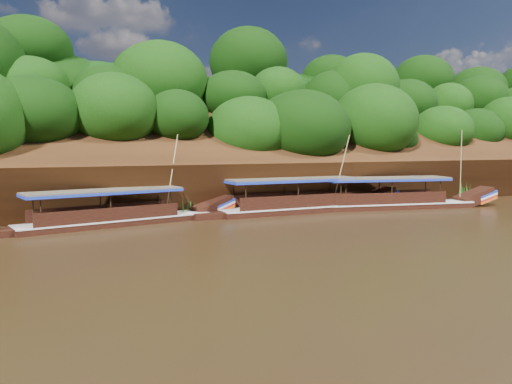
% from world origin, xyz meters
% --- Properties ---
extents(ground, '(160.00, 160.00, 0.00)m').
position_xyz_m(ground, '(0.00, 0.00, 0.00)').
color(ground, black).
rests_on(ground, ground).
extents(riverbank, '(120.00, 30.06, 19.40)m').
position_xyz_m(riverbank, '(-0.01, 22.73, 1.89)').
color(riverbank, black).
rests_on(riverbank, ground).
extents(boat_0, '(15.70, 4.93, 6.77)m').
position_xyz_m(boat_0, '(11.40, 6.65, 0.57)').
color(boat_0, black).
rests_on(boat_0, ground).
extents(boat_1, '(15.36, 2.87, 6.35)m').
position_xyz_m(boat_1, '(3.31, 7.90, 0.60)').
color(boat_1, black).
rests_on(boat_1, ground).
extents(boat_2, '(14.76, 4.75, 6.25)m').
position_xyz_m(boat_2, '(-10.32, 7.64, 0.52)').
color(boat_2, black).
rests_on(boat_2, ground).
extents(reeds, '(51.06, 2.16, 2.22)m').
position_xyz_m(reeds, '(-2.98, 9.44, 0.87)').
color(reeds, '#206E1B').
rests_on(reeds, ground).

